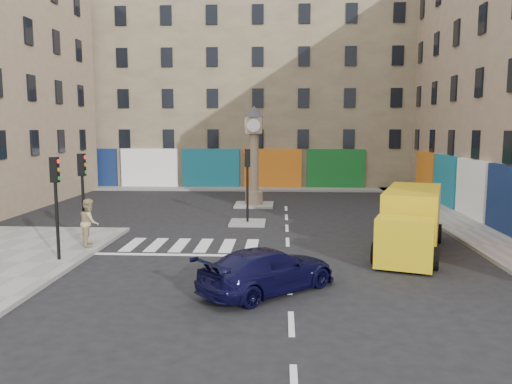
# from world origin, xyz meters

# --- Properties ---
(ground) EXTENTS (120.00, 120.00, 0.00)m
(ground) POSITION_xyz_m (0.00, 0.00, 0.00)
(ground) COLOR black
(ground) RESTS_ON ground
(sidewalk_right) EXTENTS (2.60, 30.00, 0.15)m
(sidewalk_right) POSITION_xyz_m (8.70, 10.00, 0.07)
(sidewalk_right) COLOR gray
(sidewalk_right) RESTS_ON ground
(sidewalk_far) EXTENTS (32.00, 2.40, 0.15)m
(sidewalk_far) POSITION_xyz_m (-4.00, 22.20, 0.07)
(sidewalk_far) COLOR gray
(sidewalk_far) RESTS_ON ground
(island_near) EXTENTS (1.80, 1.80, 0.12)m
(island_near) POSITION_xyz_m (-2.00, 8.00, 0.06)
(island_near) COLOR gray
(island_near) RESTS_ON ground
(island_far) EXTENTS (2.40, 2.40, 0.12)m
(island_far) POSITION_xyz_m (-2.00, 14.00, 0.06)
(island_far) COLOR gray
(island_far) RESTS_ON ground
(building_far) EXTENTS (32.00, 10.00, 17.00)m
(building_far) POSITION_xyz_m (-4.00, 28.00, 8.50)
(building_far) COLOR gray
(building_far) RESTS_ON ground
(traffic_light_left_near) EXTENTS (0.28, 0.22, 3.70)m
(traffic_light_left_near) POSITION_xyz_m (-8.30, 0.20, 2.62)
(traffic_light_left_near) COLOR black
(traffic_light_left_near) RESTS_ON sidewalk_left
(traffic_light_left_far) EXTENTS (0.28, 0.22, 3.70)m
(traffic_light_left_far) POSITION_xyz_m (-8.30, 2.60, 2.62)
(traffic_light_left_far) COLOR black
(traffic_light_left_far) RESTS_ON sidewalk_left
(traffic_light_island) EXTENTS (0.28, 0.22, 3.70)m
(traffic_light_island) POSITION_xyz_m (-2.00, 8.00, 2.59)
(traffic_light_island) COLOR black
(traffic_light_island) RESTS_ON island_near
(clock_pillar) EXTENTS (1.20, 1.20, 6.10)m
(clock_pillar) POSITION_xyz_m (-2.00, 14.00, 3.55)
(clock_pillar) COLOR #9E8267
(clock_pillar) RESTS_ON island_far
(navy_sedan) EXTENTS (4.58, 4.41, 1.31)m
(navy_sedan) POSITION_xyz_m (-0.65, -2.52, 0.66)
(navy_sedan) COLOR black
(navy_sedan) RESTS_ON ground
(yellow_van) EXTENTS (3.95, 6.93, 2.42)m
(yellow_van) POSITION_xyz_m (4.88, 2.79, 1.20)
(yellow_van) COLOR gold
(yellow_van) RESTS_ON ground
(pedestrian_tan) EXTENTS (1.00, 1.12, 1.91)m
(pedestrian_tan) POSITION_xyz_m (-8.00, 2.39, 1.10)
(pedestrian_tan) COLOR tan
(pedestrian_tan) RESTS_ON sidewalk_left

